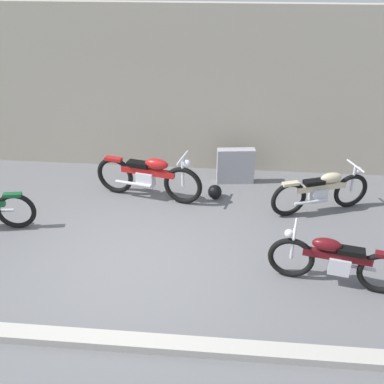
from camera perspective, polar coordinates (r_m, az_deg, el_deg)
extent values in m
plane|color=slate|center=(7.11, -7.59, -9.06)|extent=(40.00, 40.00, 0.00)
cube|color=#B2A893|center=(9.54, -3.68, 13.18)|extent=(18.00, 0.30, 3.48)
cube|color=#B7B2A8|center=(5.90, -11.11, -18.55)|extent=(18.00, 0.24, 0.12)
cube|color=#9E9EA3|center=(9.21, 5.72, 3.41)|extent=(0.80, 0.29, 0.76)
sphere|color=black|center=(8.69, 3.01, 0.04)|extent=(0.28, 0.28, 0.28)
torus|color=black|center=(8.38, -1.21, 0.86)|extent=(0.78, 0.26, 0.78)
torus|color=black|center=(8.90, -10.06, 2.17)|extent=(0.78, 0.26, 0.78)
cube|color=silver|center=(8.62, -6.10, 1.71)|extent=(0.38, 0.28, 0.30)
cube|color=#B21919|center=(8.53, -5.83, 2.68)|extent=(1.09, 0.34, 0.13)
ellipsoid|color=#B21919|center=(8.37, -4.68, 3.69)|extent=(0.50, 0.31, 0.21)
cube|color=black|center=(8.54, -7.07, 3.68)|extent=(0.46, 0.28, 0.09)
cube|color=#B21919|center=(8.74, -10.26, 4.29)|extent=(0.36, 0.20, 0.06)
cylinder|color=silver|center=(8.24, -1.23, 2.65)|extent=(0.06, 0.06, 0.59)
cylinder|color=silver|center=(8.12, -1.25, 4.51)|extent=(0.17, 0.61, 0.04)
sphere|color=silver|center=(8.14, -0.67, 3.75)|extent=(0.15, 0.15, 0.15)
cylinder|color=silver|center=(8.63, -7.71, 1.09)|extent=(0.74, 0.22, 0.06)
torus|color=black|center=(6.73, 12.85, -8.40)|extent=(0.69, 0.22, 0.69)
torus|color=black|center=(6.85, 23.66, -9.74)|extent=(0.69, 0.22, 0.69)
cube|color=silver|center=(6.75, 18.72, -9.04)|extent=(0.33, 0.24, 0.27)
cube|color=#590F14|center=(6.66, 18.52, -7.96)|extent=(0.97, 0.28, 0.11)
ellipsoid|color=#590F14|center=(6.55, 17.27, -6.58)|extent=(0.45, 0.27, 0.19)
cube|color=black|center=(6.61, 20.16, -7.29)|extent=(0.40, 0.24, 0.08)
cylinder|color=silver|center=(6.58, 13.10, -6.60)|extent=(0.05, 0.05, 0.52)
cylinder|color=silver|center=(6.43, 13.36, -4.72)|extent=(0.14, 0.55, 0.03)
sphere|color=silver|center=(6.49, 12.60, -5.32)|extent=(0.13, 0.13, 0.13)
cylinder|color=silver|center=(6.91, 20.20, -9.10)|extent=(0.66, 0.18, 0.06)
torus|color=black|center=(8.82, 20.08, 0.15)|extent=(0.68, 0.31, 0.70)
torus|color=black|center=(8.20, 12.56, -0.93)|extent=(0.68, 0.31, 0.70)
cube|color=silver|center=(8.46, 16.20, -0.30)|extent=(0.35, 0.28, 0.27)
cube|color=beige|center=(8.41, 16.62, 0.65)|extent=(0.95, 0.42, 0.11)
ellipsoid|color=beige|center=(8.42, 17.80, 1.81)|extent=(0.46, 0.32, 0.19)
cube|color=black|center=(8.27, 15.71, 1.26)|extent=(0.42, 0.29, 0.08)
cube|color=beige|center=(8.05, 12.80, 1.06)|extent=(0.33, 0.21, 0.06)
cylinder|color=silver|center=(8.70, 20.38, 1.66)|extent=(0.05, 0.05, 0.52)
cylinder|color=silver|center=(8.59, 20.67, 3.21)|extent=(0.22, 0.53, 0.03)
sphere|color=silver|center=(8.67, 20.98, 2.69)|extent=(0.13, 0.13, 0.13)
cylinder|color=silver|center=(8.32, 15.37, -1.24)|extent=(0.65, 0.28, 0.06)
torus|color=black|center=(8.26, -22.09, -2.31)|extent=(0.70, 0.21, 0.70)
cube|color=#145128|center=(8.10, -22.51, -0.35)|extent=(0.32, 0.17, 0.06)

